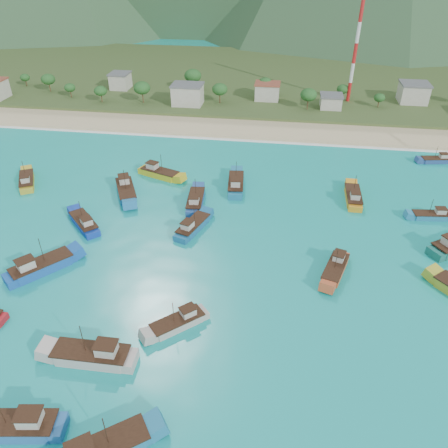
# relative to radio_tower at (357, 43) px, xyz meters

# --- Properties ---
(ground) EXTENTS (600.00, 600.00, 0.00)m
(ground) POSITION_rel_radio_tower_xyz_m (-27.80, -108.00, -21.51)
(ground) COLOR #0D918E
(ground) RESTS_ON ground
(beach) EXTENTS (400.00, 18.00, 1.20)m
(beach) POSITION_rel_radio_tower_xyz_m (-27.80, -29.00, -21.51)
(beach) COLOR beige
(beach) RESTS_ON ground
(land) EXTENTS (400.00, 110.00, 2.40)m
(land) POSITION_rel_radio_tower_xyz_m (-27.80, 32.00, -21.51)
(land) COLOR #385123
(land) RESTS_ON ground
(surf_line) EXTENTS (400.00, 2.50, 0.08)m
(surf_line) POSITION_rel_radio_tower_xyz_m (-27.80, -38.50, -21.51)
(surf_line) COLOR white
(surf_line) RESTS_ON ground
(village) EXTENTS (217.13, 26.48, 6.99)m
(village) POSITION_rel_radio_tower_xyz_m (-14.77, -6.01, -16.91)
(village) COLOR beige
(village) RESTS_ON ground
(vegetation) EXTENTS (276.53, 25.86, 8.61)m
(vegetation) POSITION_rel_radio_tower_xyz_m (-26.30, -4.58, -16.38)
(vegetation) COLOR #235623
(vegetation) RESTS_ON ground
(radio_tower) EXTENTS (1.20, 1.20, 39.82)m
(radio_tower) POSITION_rel_radio_tower_xyz_m (0.00, 0.00, 0.00)
(radio_tower) COLOR red
(radio_tower) RESTS_ON ground
(boat_0) EXTENTS (12.36, 5.24, 7.08)m
(boat_0) POSITION_rel_radio_tower_xyz_m (-51.86, -135.87, -20.62)
(boat_0) COLOR #2661A7
(boat_0) RESTS_ON ground
(boat_4) EXTENTS (3.31, 10.99, 6.48)m
(boat_4) POSITION_rel_radio_tower_xyz_m (-4.72, -71.00, -20.73)
(boat_4) COLOR orange
(boat_4) RESTS_ON ground
(boat_7) EXTENTS (9.56, 9.83, 6.26)m
(boat_7) POSITION_rel_radio_tower_xyz_m (-62.39, -90.75, -20.77)
(boat_7) COLOR #1236A1
(boat_7) RESTS_ON ground
(boat_8) EXTENTS (11.81, 7.16, 6.71)m
(boat_8) POSITION_rel_radio_tower_xyz_m (-52.87, -65.68, -20.69)
(boat_8) COLOR gold
(boat_8) RESTS_ON ground
(boat_11) EXTENTS (7.89, 10.93, 6.33)m
(boat_11) POSITION_rel_radio_tower_xyz_m (-84.48, -74.60, -20.75)
(boat_11) COLOR gold
(boat_11) RESTS_ON ground
(boat_13) EXTENTS (8.76, 12.91, 7.41)m
(boat_13) POSITION_rel_radio_tower_xyz_m (-58.22, -76.09, -20.56)
(boat_13) COLOR #1D6BA7
(boat_13) RESTS_ON ground
(boat_14) EXTENTS (9.05, 4.02, 5.16)m
(boat_14) POSITION_rel_radio_tower_xyz_m (19.98, -46.41, -20.97)
(boat_14) COLOR navy
(boat_14) RESTS_ON ground
(boat_16) EXTENTS (9.04, 3.54, 5.21)m
(boat_16) POSITION_rel_radio_tower_xyz_m (11.52, -76.58, -20.96)
(boat_16) COLOR teal
(boat_16) RESTS_ON ground
(boat_17) EXTENTS (6.36, 11.01, 6.24)m
(boat_17) POSITION_rel_radio_tower_xyz_m (-39.33, -88.69, -20.77)
(boat_17) COLOR #165A8A
(boat_17) RESTS_ON ground
(boat_20) EXTENTS (12.43, 3.81, 7.32)m
(boat_20) POSITION_rel_radio_tower_xyz_m (-46.62, -124.07, -20.57)
(boat_20) COLOR #BEB2AB
(boat_20) RESTS_ON ground
(boat_22) EXTENTS (6.03, 10.65, 6.04)m
(boat_22) POSITION_rel_radio_tower_xyz_m (-10.59, -98.45, -20.81)
(boat_22) COLOR #BB502C
(boat_22) RESTS_ON ground
(boat_23) EXTENTS (4.28, 11.46, 6.62)m
(boat_23) POSITION_rel_radio_tower_xyz_m (-40.84, -78.34, -20.70)
(boat_23) COLOR #214A8C
(boat_23) RESTS_ON ground
(boat_25) EXTENTS (4.61, 12.25, 7.08)m
(boat_25) POSITION_rel_radio_tower_xyz_m (-32.64, -69.04, -20.62)
(boat_25) COLOR #196B91
(boat_25) RESTS_ON ground
(boat_31) EXTENTS (9.14, 8.54, 5.71)m
(boat_31) POSITION_rel_radio_tower_xyz_m (-35.96, -115.66, -20.87)
(boat_31) COLOR #ACA49C
(boat_31) RESTS_ON ground
(boat_33) EXTENTS (10.86, 11.80, 7.33)m
(boat_33) POSITION_rel_radio_tower_xyz_m (-64.20, -106.10, -20.57)
(boat_33) COLOR #154FA9
(boat_33) RESTS_ON ground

